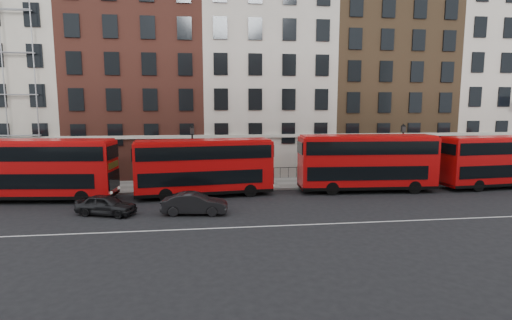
{
  "coord_description": "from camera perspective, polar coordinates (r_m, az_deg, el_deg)",
  "views": [
    {
      "loc": [
        -6.44,
        -24.56,
        7.13
      ],
      "look_at": [
        -2.57,
        5.0,
        3.0
      ],
      "focal_mm": 28.0,
      "sensor_mm": 36.0,
      "label": 1
    }
  ],
  "objects": [
    {
      "name": "kerb",
      "position": [
        33.93,
        3.65,
        -4.12
      ],
      "size": [
        80.0,
        0.3,
        0.16
      ],
      "primitive_type": "cube",
      "color": "gray",
      "rests_on": "ground"
    },
    {
      "name": "lamp_post_left",
      "position": [
        33.97,
        -9.05,
        0.94
      ],
      "size": [
        0.44,
        0.44,
        5.33
      ],
      "color": "black",
      "rests_on": "pavement"
    },
    {
      "name": "lamp_post_right",
      "position": [
        38.15,
        20.16,
        1.31
      ],
      "size": [
        0.44,
        0.44,
        5.33
      ],
      "color": "black",
      "rests_on": "pavement"
    },
    {
      "name": "bus_b",
      "position": [
        31.38,
        -7.47,
        -0.86
      ],
      "size": [
        10.82,
        3.64,
        4.46
      ],
      "rotation": [
        0.0,
        0.0,
        0.11
      ],
      "color": "red",
      "rests_on": "ground"
    },
    {
      "name": "bus_d",
      "position": [
        40.3,
        31.47,
        -0.02
      ],
      "size": [
        10.81,
        3.42,
        4.47
      ],
      "rotation": [
        0.0,
        0.0,
        0.08
      ],
      "color": "red",
      "rests_on": "ground"
    },
    {
      "name": "car_front",
      "position": [
        26.64,
        -8.75,
        -6.17
      ],
      "size": [
        4.42,
        2.02,
        1.4
      ],
      "primitive_type": "imported",
      "rotation": [
        0.0,
        0.0,
        1.44
      ],
      "color": "black",
      "rests_on": "ground"
    },
    {
      "name": "pavement",
      "position": [
        36.34,
        2.89,
        -3.32
      ],
      "size": [
        80.0,
        5.0,
        0.15
      ],
      "primitive_type": "cube",
      "color": "slate",
      "rests_on": "ground"
    },
    {
      "name": "bus_c",
      "position": [
        34.05,
        15.49,
        -0.19
      ],
      "size": [
        11.3,
        3.33,
        4.69
      ],
      "rotation": [
        0.0,
        0.0,
        -0.06
      ],
      "color": "red",
      "rests_on": "ground"
    },
    {
      "name": "road_centre_line",
      "position": [
        24.52,
        8.2,
        -9.09
      ],
      "size": [
        70.0,
        0.12,
        0.01
      ],
      "primitive_type": "cube",
      "color": "white",
      "rests_on": "ground"
    },
    {
      "name": "bus_a",
      "position": [
        33.66,
        -28.64,
        -1.04
      ],
      "size": [
        11.18,
        3.79,
        4.61
      ],
      "rotation": [
        0.0,
        0.0,
        -0.11
      ],
      "color": "red",
      "rests_on": "ground"
    },
    {
      "name": "car_rear",
      "position": [
        27.91,
        -20.62,
        -6.01
      ],
      "size": [
        4.24,
        2.8,
        1.34
      ],
      "primitive_type": "imported",
      "rotation": [
        0.0,
        0.0,
        1.23
      ],
      "color": "black",
      "rests_on": "ground"
    },
    {
      "name": "iron_railings",
      "position": [
        38.37,
        2.31,
        -1.84
      ],
      "size": [
        6.6,
        0.06,
        1.0
      ],
      "primitive_type": null,
      "color": "black",
      "rests_on": "pavement"
    },
    {
      "name": "building_terrace",
      "position": [
        42.99,
        0.77,
        12.04
      ],
      "size": [
        64.0,
        11.95,
        22.0
      ],
      "color": "#B0A998",
      "rests_on": "ground"
    },
    {
      "name": "ground",
      "position": [
        26.38,
        7.02,
        -7.86
      ],
      "size": [
        120.0,
        120.0,
        0.0
      ],
      "primitive_type": "plane",
      "color": "black",
      "rests_on": "ground"
    }
  ]
}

